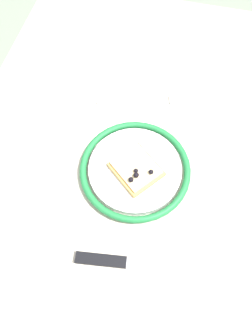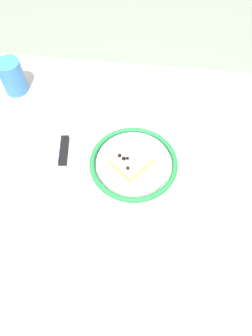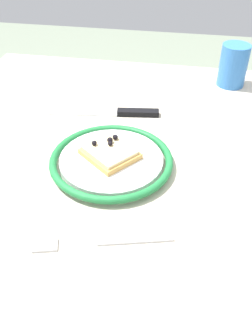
{
  "view_description": "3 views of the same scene",
  "coord_description": "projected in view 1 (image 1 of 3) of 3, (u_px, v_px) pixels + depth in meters",
  "views": [
    {
      "loc": [
        0.29,
        0.02,
        1.3
      ],
      "look_at": [
        0.04,
        -0.03,
        0.78
      ],
      "focal_mm": 32.26,
      "sensor_mm": 36.0,
      "label": 1
    },
    {
      "loc": [
        0.01,
        0.41,
        1.43
      ],
      "look_at": [
        0.05,
        0.0,
        0.77
      ],
      "focal_mm": 34.1,
      "sensor_mm": 36.0,
      "label": 2
    },
    {
      "loc": [
        -0.47,
        -0.13,
        1.16
      ],
      "look_at": [
        0.02,
        -0.05,
        0.76
      ],
      "focal_mm": 39.14,
      "sensor_mm": 36.0,
      "label": 3
    }
  ],
  "objects": [
    {
      "name": "plate",
      "position": [
        135.0,
        169.0,
        0.6
      ],
      "size": [
        0.22,
        0.22,
        0.02
      ],
      "color": "white",
      "rests_on": "dining_table"
    },
    {
      "name": "ground_plane",
      "position": [
        136.0,
        237.0,
        1.3
      ],
      "size": [
        6.0,
        6.0,
        0.0
      ],
      "primitive_type": "plane",
      "color": "gray"
    },
    {
      "name": "knife",
      "position": [
        119.0,
        262.0,
        0.53
      ],
      "size": [
        0.05,
        0.24,
        0.01
      ],
      "color": "silver",
      "rests_on": "dining_table"
    },
    {
      "name": "dining_table",
      "position": [
        144.0,
        176.0,
        0.7
      ],
      "size": [
        1.0,
        0.78,
        0.75
      ],
      "color": "#BCB29E",
      "rests_on": "ground_plane"
    },
    {
      "name": "pizza_slice_near",
      "position": [
        136.0,
        169.0,
        0.58
      ],
      "size": [
        0.12,
        0.12,
        0.03
      ],
      "color": "tan",
      "rests_on": "plate"
    },
    {
      "name": "fork",
      "position": [
        142.0,
        101.0,
        0.68
      ],
      "size": [
        0.07,
        0.2,
        0.0
      ],
      "color": "silver",
      "rests_on": "dining_table"
    }
  ]
}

